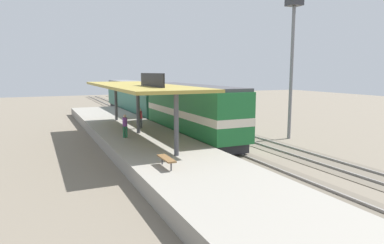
% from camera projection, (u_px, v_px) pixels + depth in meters
% --- Properties ---
extents(ground_plane, '(120.00, 120.00, 0.00)m').
position_uv_depth(ground_plane, '(213.00, 138.00, 29.94)').
color(ground_plane, '#706656').
extents(track_near, '(3.20, 110.00, 0.16)m').
position_uv_depth(track_near, '(192.00, 139.00, 29.11)').
color(track_near, '#5F5649').
rests_on(track_near, ground).
extents(track_far, '(3.20, 110.00, 0.16)m').
position_uv_depth(track_far, '(238.00, 135.00, 31.00)').
color(track_far, '#5F5649').
rests_on(track_far, ground).
extents(platform, '(6.00, 44.00, 0.90)m').
position_uv_depth(platform, '(139.00, 139.00, 27.16)').
color(platform, gray).
rests_on(platform, ground).
extents(station_canopy, '(5.20, 18.00, 4.70)m').
position_uv_depth(station_canopy, '(138.00, 87.00, 26.48)').
color(station_canopy, '#47474C').
rests_on(station_canopy, platform).
extents(platform_bench, '(0.44, 1.70, 0.50)m').
position_uv_depth(platform_bench, '(166.00, 159.00, 17.35)').
color(platform_bench, '#333338').
rests_on(platform_bench, platform).
extents(locomotive, '(2.93, 14.43, 4.44)m').
position_uv_depth(locomotive, '(191.00, 111.00, 28.86)').
color(locomotive, '#28282D').
rests_on(locomotive, track_near).
extents(passenger_carriage_single, '(2.90, 20.00, 4.24)m').
position_uv_depth(passenger_carriage_single, '(135.00, 98.00, 45.08)').
color(passenger_carriage_single, '#28282D').
rests_on(passenger_carriage_single, track_near).
extents(light_mast, '(1.10, 1.10, 11.70)m').
position_uv_depth(light_mast, '(293.00, 39.00, 28.36)').
color(light_mast, slate).
rests_on(light_mast, ground).
extents(person_waiting, '(0.34, 0.34, 1.71)m').
position_uv_depth(person_waiting, '(140.00, 117.00, 29.23)').
color(person_waiting, '#4C4C51').
rests_on(person_waiting, platform).
extents(person_walking, '(0.34, 0.34, 1.71)m').
position_uv_depth(person_walking, '(125.00, 125.00, 25.13)').
color(person_walking, '#23603D').
rests_on(person_walking, platform).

